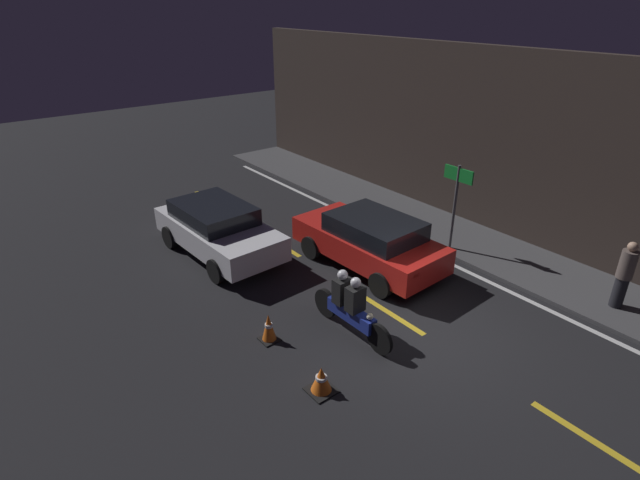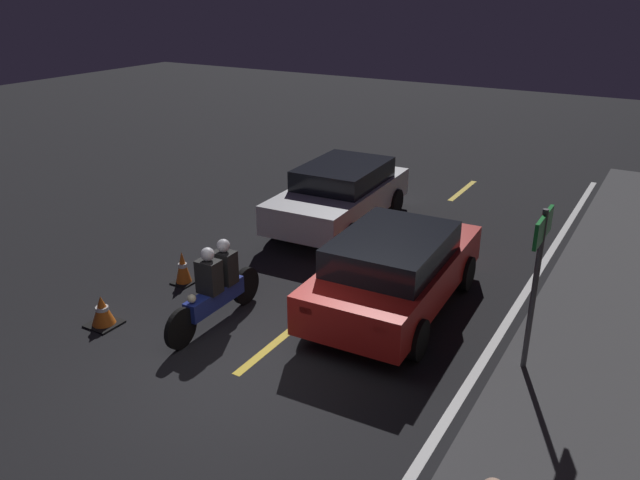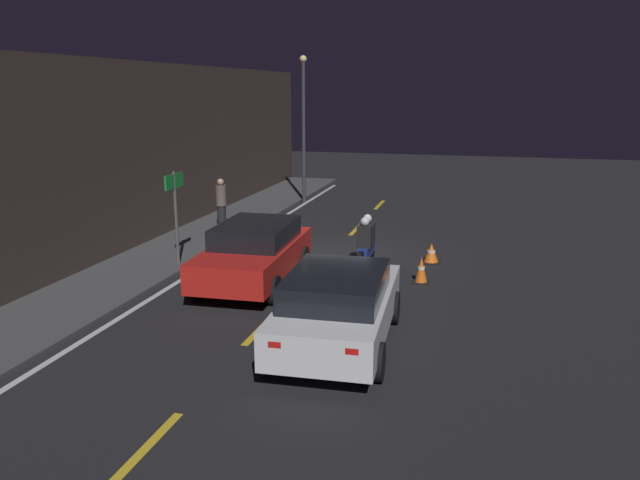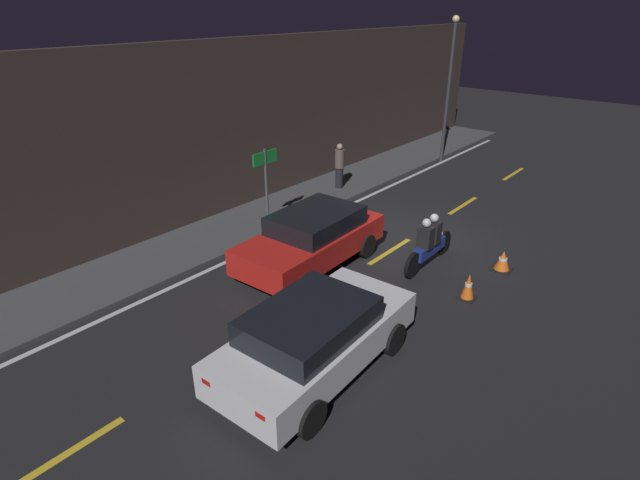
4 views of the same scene
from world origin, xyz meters
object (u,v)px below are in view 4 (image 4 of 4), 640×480
object	(u,v)px
traffic_cone_near	(468,287)
shop_sign	(266,174)
traffic_cone_mid	(503,261)
taxi_red	(312,238)
motorcycle	(429,243)
street_lamp	(449,84)
sedan_white	(315,336)
pedestrian	(339,166)

from	to	relation	value
traffic_cone_near	shop_sign	world-z (taller)	shop_sign
traffic_cone_near	traffic_cone_mid	bearing A→B (deg)	-2.31
taxi_red	traffic_cone_mid	xyz separation A→B (m)	(2.91, -3.88, -0.52)
traffic_cone_near	traffic_cone_mid	world-z (taller)	traffic_cone_near
motorcycle	street_lamp	distance (m)	10.10
motorcycle	traffic_cone_near	world-z (taller)	motorcycle
sedan_white	taxi_red	distance (m)	4.16
motorcycle	street_lamp	world-z (taller)	street_lamp
motorcycle	pedestrian	world-z (taller)	pedestrian
pedestrian	sedan_white	bearing A→B (deg)	-144.39
traffic_cone_mid	shop_sign	world-z (taller)	shop_sign
motorcycle	shop_sign	xyz separation A→B (m)	(-1.11, 4.71, 1.14)
taxi_red	motorcycle	size ratio (longest dim) A/B	1.81
traffic_cone_mid	street_lamp	size ratio (longest dim) A/B	0.09
taxi_red	pedestrian	size ratio (longest dim) A/B	2.62
shop_sign	street_lamp	distance (m)	10.02
sedan_white	taxi_red	xyz separation A→B (m)	(3.11, 2.76, 0.01)
motorcycle	street_lamp	bearing A→B (deg)	24.85
motorcycle	traffic_cone_mid	bearing A→B (deg)	-57.30
shop_sign	street_lamp	xyz separation A→B (m)	(9.91, -0.47, 1.45)
taxi_red	shop_sign	xyz separation A→B (m)	(0.75, 2.39, 1.02)
sedan_white	traffic_cone_mid	bearing A→B (deg)	-13.28
pedestrian	street_lamp	bearing A→B (deg)	-10.97
taxi_red	shop_sign	bearing A→B (deg)	-109.91
motorcycle	traffic_cone_mid	xyz separation A→B (m)	(1.04, -1.57, -0.40)
traffic_cone_mid	pedestrian	distance (m)	7.24
motorcycle	shop_sign	distance (m)	4.97
taxi_red	traffic_cone_near	xyz separation A→B (m)	(1.06, -3.81, -0.46)
pedestrian	shop_sign	bearing A→B (deg)	-171.52
sedan_white	motorcycle	bearing A→B (deg)	2.42
taxi_red	traffic_cone_mid	distance (m)	4.88
sedan_white	shop_sign	xyz separation A→B (m)	(3.86, 5.16, 1.03)
sedan_white	pedestrian	world-z (taller)	pedestrian
street_lamp	sedan_white	bearing A→B (deg)	-161.22
traffic_cone_near	shop_sign	size ratio (longest dim) A/B	0.26
taxi_red	pedestrian	bearing A→B (deg)	-151.14
traffic_cone_near	pedestrian	xyz separation A→B (m)	(3.91, 6.83, 0.61)
taxi_red	traffic_cone_mid	world-z (taller)	taxi_red
sedan_white	motorcycle	size ratio (longest dim) A/B	1.81
taxi_red	street_lamp	size ratio (longest dim) A/B	0.74
taxi_red	motorcycle	xyz separation A→B (m)	(1.87, -2.32, -0.12)
sedan_white	street_lamp	bearing A→B (deg)	16.08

